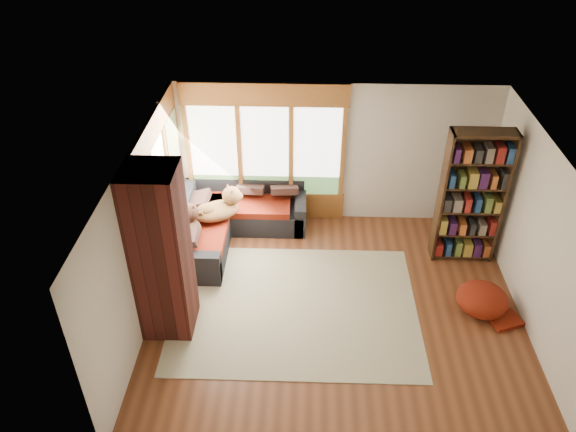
% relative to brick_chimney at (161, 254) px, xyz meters
% --- Properties ---
extents(floor, '(5.50, 5.50, 0.00)m').
position_rel_brick_chimney_xyz_m(floor, '(2.40, 0.35, -1.30)').
color(floor, '#5A2E19').
rests_on(floor, ground).
extents(ceiling, '(5.50, 5.50, 0.00)m').
position_rel_brick_chimney_xyz_m(ceiling, '(2.40, 0.35, 1.30)').
color(ceiling, white).
extents(wall_back, '(5.50, 0.04, 2.60)m').
position_rel_brick_chimney_xyz_m(wall_back, '(2.40, 2.85, 0.00)').
color(wall_back, silver).
rests_on(wall_back, ground).
extents(wall_front, '(5.50, 0.04, 2.60)m').
position_rel_brick_chimney_xyz_m(wall_front, '(2.40, -2.15, 0.00)').
color(wall_front, silver).
rests_on(wall_front, ground).
extents(wall_left, '(0.04, 5.00, 2.60)m').
position_rel_brick_chimney_xyz_m(wall_left, '(-0.35, 0.35, 0.00)').
color(wall_left, silver).
rests_on(wall_left, ground).
extents(wall_right, '(0.04, 5.00, 2.60)m').
position_rel_brick_chimney_xyz_m(wall_right, '(5.15, 0.35, 0.00)').
color(wall_right, silver).
rests_on(wall_right, ground).
extents(windows_back, '(2.82, 0.10, 1.90)m').
position_rel_brick_chimney_xyz_m(windows_back, '(1.20, 2.82, 0.05)').
color(windows_back, '#975C26').
rests_on(windows_back, wall_back).
extents(windows_left, '(0.10, 2.62, 1.90)m').
position_rel_brick_chimney_xyz_m(windows_left, '(-0.32, 1.55, 0.05)').
color(windows_left, '#975C26').
rests_on(windows_left, wall_left).
extents(roller_blind, '(0.03, 0.72, 0.90)m').
position_rel_brick_chimney_xyz_m(roller_blind, '(-0.29, 2.38, 0.45)').
color(roller_blind, gray).
rests_on(roller_blind, wall_left).
extents(brick_chimney, '(0.70, 0.70, 2.60)m').
position_rel_brick_chimney_xyz_m(brick_chimney, '(0.00, 0.00, 0.00)').
color(brick_chimney, '#471914').
rests_on(brick_chimney, ground).
extents(sectional_sofa, '(2.20, 2.20, 0.80)m').
position_rel_brick_chimney_xyz_m(sectional_sofa, '(0.45, 2.05, -1.00)').
color(sectional_sofa, black).
rests_on(sectional_sofa, ground).
extents(area_rug, '(3.67, 2.81, 0.01)m').
position_rel_brick_chimney_xyz_m(area_rug, '(1.79, 0.40, -1.29)').
color(area_rug, silver).
rests_on(area_rug, ground).
extents(bookshelf, '(1.00, 0.33, 2.32)m').
position_rel_brick_chimney_xyz_m(bookshelf, '(4.54, 1.76, -0.14)').
color(bookshelf, '#382212').
rests_on(bookshelf, ground).
extents(pouf, '(0.86, 0.86, 0.41)m').
position_rel_brick_chimney_xyz_m(pouf, '(4.58, 0.45, -1.08)').
color(pouf, maroon).
rests_on(pouf, area_rug).
extents(dog_tan, '(0.94, 0.84, 0.46)m').
position_rel_brick_chimney_xyz_m(dog_tan, '(0.48, 2.01, -0.53)').
color(dog_tan, brown).
rests_on(dog_tan, sectional_sofa).
extents(dog_brindle, '(0.59, 0.86, 0.44)m').
position_rel_brick_chimney_xyz_m(dog_brindle, '(0.01, 1.39, -0.54)').
color(dog_brindle, black).
rests_on(dog_brindle, sectional_sofa).
extents(throw_pillows, '(1.98, 1.68, 0.45)m').
position_rel_brick_chimney_xyz_m(throw_pillows, '(0.53, 2.10, -0.51)').
color(throw_pillows, '#341F1B').
rests_on(throw_pillows, sectional_sofa).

